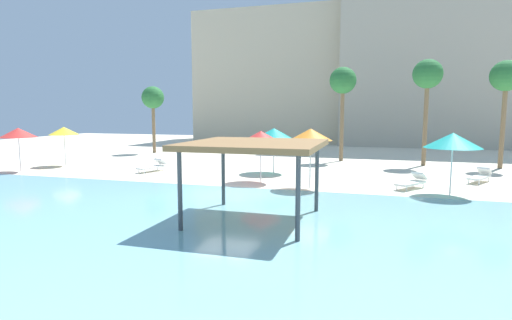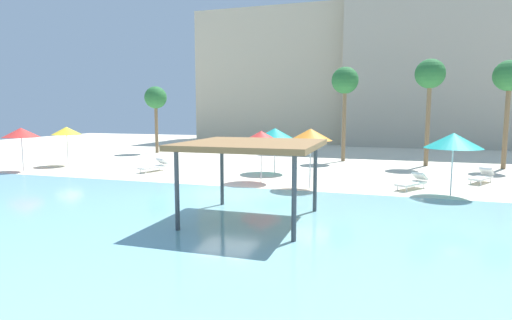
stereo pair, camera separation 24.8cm
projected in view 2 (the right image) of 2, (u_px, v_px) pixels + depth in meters
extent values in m
plane|color=beige|center=(227.00, 194.00, 17.90)|extent=(80.00, 80.00, 0.00)
cube|color=#7AB7C1|center=(166.00, 225.00, 12.92)|extent=(44.00, 13.50, 0.04)
cylinder|color=#42474C|center=(222.00, 174.00, 15.58)|extent=(0.14, 0.14, 2.44)
cylinder|color=#42474C|center=(315.00, 179.00, 14.53)|extent=(0.14, 0.14, 2.44)
cylinder|color=#42474C|center=(177.00, 192.00, 12.20)|extent=(0.14, 0.14, 2.44)
cylinder|color=#42474C|center=(294.00, 199.00, 11.15)|extent=(0.14, 0.14, 2.44)
cube|color=olive|center=(252.00, 145.00, 13.21)|extent=(4.27, 4.27, 0.18)
cylinder|color=silver|center=(452.00, 172.00, 17.44)|extent=(0.06, 0.06, 2.05)
cone|color=teal|center=(453.00, 141.00, 17.28)|extent=(2.36, 2.36, 0.65)
cylinder|color=silver|center=(275.00, 156.00, 23.97)|extent=(0.06, 0.06, 1.95)
cone|color=teal|center=(275.00, 134.00, 23.81)|extent=(2.48, 2.48, 0.68)
cylinder|color=silver|center=(68.00, 150.00, 27.27)|extent=(0.06, 0.06, 2.06)
cone|color=yellow|center=(66.00, 131.00, 27.11)|extent=(1.90, 1.90, 0.52)
cylinder|color=silver|center=(310.00, 165.00, 19.07)|extent=(0.06, 0.06, 2.26)
cone|color=orange|center=(311.00, 134.00, 18.90)|extent=(2.00, 2.00, 0.55)
cylinder|color=silver|center=(23.00, 154.00, 24.57)|extent=(0.06, 0.06, 2.06)
cone|color=red|center=(21.00, 132.00, 24.41)|extent=(2.07, 2.07, 0.57)
cylinder|color=silver|center=(261.00, 162.00, 20.87)|extent=(0.06, 0.06, 2.02)
cone|color=red|center=(261.00, 137.00, 20.72)|extent=(2.19, 2.19, 0.60)
cylinder|color=white|center=(407.00, 190.00, 18.33)|extent=(0.05, 0.05, 0.22)
cylinder|color=white|center=(397.00, 188.00, 18.71)|extent=(0.05, 0.05, 0.22)
cylinder|color=white|center=(424.00, 186.00, 19.21)|extent=(0.05, 0.05, 0.22)
cylinder|color=white|center=(414.00, 185.00, 19.59)|extent=(0.05, 0.05, 0.22)
cube|color=white|center=(411.00, 184.00, 18.94)|extent=(1.52, 1.82, 0.10)
cube|color=white|center=(420.00, 176.00, 19.36)|extent=(0.78, 0.76, 0.40)
cylinder|color=white|center=(481.00, 183.00, 19.92)|extent=(0.05, 0.05, 0.22)
cylinder|color=white|center=(470.00, 182.00, 20.27)|extent=(0.05, 0.05, 0.22)
cylinder|color=white|center=(491.00, 180.00, 20.90)|extent=(0.05, 0.05, 0.22)
cylinder|color=white|center=(481.00, 179.00, 21.25)|extent=(0.05, 0.05, 0.22)
cube|color=white|center=(481.00, 178.00, 20.56)|extent=(1.41, 1.86, 0.10)
cube|color=white|center=(486.00, 171.00, 21.03)|extent=(0.77, 0.74, 0.40)
cylinder|color=white|center=(146.00, 172.00, 23.82)|extent=(0.05, 0.05, 0.22)
cylinder|color=white|center=(140.00, 171.00, 24.09)|extent=(0.05, 0.05, 0.22)
cylinder|color=white|center=(164.00, 169.00, 24.98)|extent=(0.05, 0.05, 0.22)
cylinder|color=white|center=(159.00, 168.00, 25.26)|extent=(0.05, 0.05, 0.22)
cube|color=white|center=(153.00, 167.00, 24.52)|extent=(1.12, 1.90, 0.10)
cube|color=white|center=(162.00, 161.00, 25.09)|extent=(0.73, 0.67, 0.40)
cylinder|color=brown|center=(428.00, 123.00, 26.78)|extent=(0.28, 0.28, 5.67)
sphere|color=#286B33|center=(430.00, 74.00, 26.40)|extent=(1.90, 1.90, 1.90)
cylinder|color=brown|center=(156.00, 127.00, 35.49)|extent=(0.28, 0.28, 4.43)
sphere|color=#286B33|center=(156.00, 97.00, 35.19)|extent=(1.90, 1.90, 1.90)
cylinder|color=brown|center=(506.00, 126.00, 25.35)|extent=(0.28, 0.28, 5.43)
sphere|color=#286B33|center=(510.00, 75.00, 24.99)|extent=(1.90, 1.90, 1.90)
cylinder|color=brown|center=(344.00, 124.00, 29.39)|extent=(0.28, 0.28, 5.44)
sphere|color=#286B33|center=(345.00, 80.00, 29.02)|extent=(1.90, 1.90, 1.90)
cube|color=beige|center=(286.00, 79.00, 50.33)|extent=(19.51, 10.73, 15.12)
cube|color=#B2A893|center=(454.00, 45.00, 42.38)|extent=(21.61, 10.03, 20.90)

